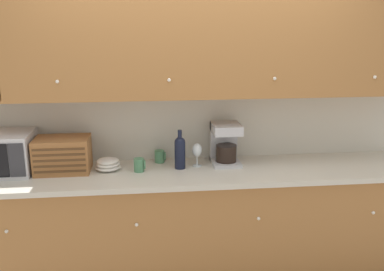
{
  "coord_description": "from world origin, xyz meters",
  "views": [
    {
      "loc": [
        -0.37,
        -3.46,
        2.02
      ],
      "look_at": [
        0.0,
        -0.22,
        1.17
      ],
      "focal_mm": 40.0,
      "sensor_mm": 36.0,
      "label": 1
    }
  ],
  "objects": [
    {
      "name": "upper_cabinets",
      "position": [
        0.17,
        -0.18,
        1.9
      ],
      "size": [
        3.57,
        0.38,
        0.85
      ],
      "color": "#A36B38",
      "rests_on": "backsplash_panel"
    },
    {
      "name": "backsplash_panel",
      "position": [
        0.0,
        -0.01,
        1.2
      ],
      "size": [
        3.57,
        0.01,
        0.56
      ],
      "color": "beige",
      "rests_on": "counter_unit"
    },
    {
      "name": "mug_blue_second",
      "position": [
        -0.25,
        -0.11,
        0.97
      ],
      "size": [
        0.09,
        0.08,
        0.1
      ],
      "color": "#4C845B",
      "rests_on": "counter_unit"
    },
    {
      "name": "counter_unit",
      "position": [
        0.0,
        -0.32,
        0.46
      ],
      "size": [
        3.59,
        0.67,
        0.92
      ],
      "color": "#A36B38",
      "rests_on": "ground_plane"
    },
    {
      "name": "wine_bottle",
      "position": [
        -0.1,
        -0.28,
        1.06
      ],
      "size": [
        0.08,
        0.08,
        0.31
      ],
      "color": "black",
      "rests_on": "counter_unit"
    },
    {
      "name": "bread_box",
      "position": [
        -1.0,
        -0.24,
        1.05
      ],
      "size": [
        0.41,
        0.29,
        0.27
      ],
      "color": "#996033",
      "rests_on": "counter_unit"
    },
    {
      "name": "bowl_stack_on_counter",
      "position": [
        -0.66,
        -0.25,
        0.97
      ],
      "size": [
        0.2,
        0.2,
        0.09
      ],
      "color": "silver",
      "rests_on": "counter_unit"
    },
    {
      "name": "coffee_maker",
      "position": [
        0.28,
        -0.18,
        1.09
      ],
      "size": [
        0.22,
        0.27,
        0.33
      ],
      "color": "#B7B7BC",
      "rests_on": "counter_unit"
    },
    {
      "name": "wine_glass",
      "position": [
        0.04,
        -0.24,
        1.05
      ],
      "size": [
        0.08,
        0.08,
        0.19
      ],
      "color": "silver",
      "rests_on": "counter_unit"
    },
    {
      "name": "ground_plane",
      "position": [
        0.0,
        0.0,
        0.0
      ],
      "size": [
        24.0,
        24.0,
        0.0
      ],
      "primitive_type": "plane",
      "color": "slate"
    },
    {
      "name": "wall_back",
      "position": [
        0.0,
        0.03,
        1.3
      ],
      "size": [
        5.97,
        0.06,
        2.6
      ],
      "color": "white",
      "rests_on": "ground_plane"
    },
    {
      "name": "microwave",
      "position": [
        -1.46,
        -0.23,
        1.08
      ],
      "size": [
        0.49,
        0.4,
        0.31
      ],
      "color": "silver",
      "rests_on": "counter_unit"
    },
    {
      "name": "mug",
      "position": [
        -0.42,
        -0.32,
        0.97
      ],
      "size": [
        0.09,
        0.08,
        0.1
      ],
      "color": "#4C845B",
      "rests_on": "counter_unit"
    }
  ]
}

